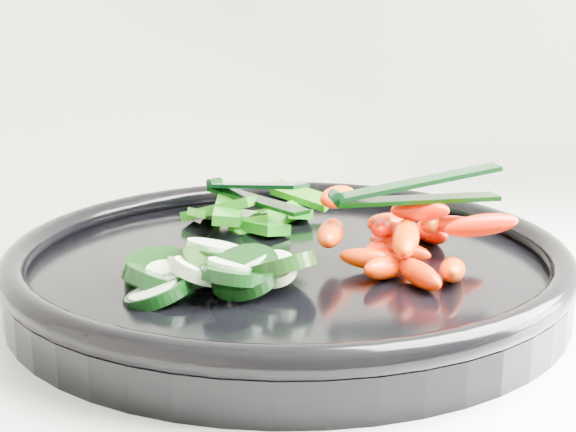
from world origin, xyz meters
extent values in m
cylinder|color=black|center=(-0.45, 1.66, 0.94)|extent=(0.49, 0.49, 0.02)
torus|color=black|center=(-0.45, 1.66, 0.96)|extent=(0.49, 0.49, 0.02)
cylinder|color=black|center=(-0.54, 1.60, 0.96)|extent=(0.04, 0.05, 0.02)
cylinder|color=#D9F6C5|center=(-0.54, 1.60, 0.96)|extent=(0.04, 0.04, 0.02)
cylinder|color=black|center=(-0.54, 1.62, 0.96)|extent=(0.06, 0.07, 0.03)
cylinder|color=#E3FBC9|center=(-0.51, 1.64, 0.96)|extent=(0.05, 0.05, 0.03)
cylinder|color=black|center=(-0.54, 1.64, 0.96)|extent=(0.06, 0.06, 0.03)
cylinder|color=beige|center=(-0.53, 1.63, 0.96)|extent=(0.03, 0.03, 0.02)
cylinder|color=black|center=(-0.51, 1.65, 0.96)|extent=(0.05, 0.05, 0.02)
cylinder|color=#D9F5C4|center=(-0.50, 1.65, 0.96)|extent=(0.04, 0.04, 0.02)
cylinder|color=black|center=(-0.52, 1.63, 0.96)|extent=(0.06, 0.06, 0.02)
cylinder|color=beige|center=(-0.51, 1.63, 0.96)|extent=(0.04, 0.04, 0.02)
cylinder|color=black|center=(-0.53, 1.62, 0.96)|extent=(0.06, 0.06, 0.03)
cylinder|color=beige|center=(-0.53, 1.62, 0.96)|extent=(0.03, 0.03, 0.02)
cylinder|color=black|center=(-0.47, 1.61, 0.97)|extent=(0.05, 0.06, 0.03)
cylinder|color=#C7E7B9|center=(-0.49, 1.61, 0.97)|extent=(0.04, 0.04, 0.02)
cylinder|color=black|center=(-0.50, 1.64, 0.97)|extent=(0.05, 0.05, 0.02)
cylinder|color=#CDEEBF|center=(-0.50, 1.65, 0.97)|extent=(0.05, 0.05, 0.02)
cylinder|color=black|center=(-0.51, 1.62, 0.97)|extent=(0.05, 0.05, 0.03)
cylinder|color=#DEF7C6|center=(-0.52, 1.61, 0.97)|extent=(0.04, 0.04, 0.02)
cylinder|color=black|center=(-0.49, 1.60, 0.97)|extent=(0.05, 0.05, 0.03)
cylinder|color=#DEF7C5|center=(-0.47, 1.60, 0.97)|extent=(0.03, 0.03, 0.02)
cylinder|color=black|center=(-0.50, 1.60, 0.97)|extent=(0.05, 0.05, 0.02)
cylinder|color=beige|center=(-0.50, 1.61, 0.97)|extent=(0.05, 0.04, 0.02)
ellipsoid|color=#EB2D00|center=(-0.40, 1.62, 0.96)|extent=(0.05, 0.03, 0.02)
ellipsoid|color=#DF0C00|center=(-0.38, 1.59, 0.96)|extent=(0.02, 0.05, 0.02)
ellipsoid|color=#FF2000|center=(-0.38, 1.66, 0.96)|extent=(0.02, 0.04, 0.02)
ellipsoid|color=#E93600|center=(-0.36, 1.59, 0.96)|extent=(0.04, 0.05, 0.03)
ellipsoid|color=#E90D00|center=(-0.39, 1.64, 0.96)|extent=(0.04, 0.04, 0.02)
ellipsoid|color=#FB2200|center=(-0.40, 1.60, 0.96)|extent=(0.04, 0.03, 0.02)
ellipsoid|color=red|center=(-0.38, 1.64, 0.96)|extent=(0.04, 0.03, 0.02)
ellipsoid|color=#FE0D00|center=(-0.34, 1.67, 0.96)|extent=(0.02, 0.05, 0.03)
ellipsoid|color=#F62600|center=(-0.36, 1.67, 0.96)|extent=(0.04, 0.05, 0.02)
ellipsoid|color=#EA3D00|center=(-0.42, 1.64, 0.98)|extent=(0.04, 0.06, 0.02)
ellipsoid|color=#FF6300|center=(-0.35, 1.65, 0.98)|extent=(0.04, 0.05, 0.03)
ellipsoid|color=red|center=(-0.39, 1.65, 0.98)|extent=(0.03, 0.04, 0.02)
ellipsoid|color=#F24900|center=(-0.38, 1.62, 0.98)|extent=(0.04, 0.06, 0.02)
ellipsoid|color=red|center=(-0.38, 1.65, 0.98)|extent=(0.05, 0.04, 0.02)
ellipsoid|color=#FF2100|center=(-0.34, 1.64, 0.98)|extent=(0.04, 0.02, 0.02)
ellipsoid|color=#F15200|center=(-0.41, 1.68, 0.99)|extent=(0.04, 0.05, 0.02)
ellipsoid|color=red|center=(-0.37, 1.63, 0.99)|extent=(0.04, 0.04, 0.02)
ellipsoid|color=#FB1600|center=(-0.34, 1.59, 0.99)|extent=(0.05, 0.02, 0.02)
cube|color=#206709|center=(-0.45, 1.76, 0.96)|extent=(0.03, 0.06, 0.02)
cube|color=#0A690A|center=(-0.45, 1.76, 0.96)|extent=(0.07, 0.05, 0.03)
cube|color=#106C0A|center=(-0.42, 1.77, 0.96)|extent=(0.02, 0.06, 0.02)
cube|color=#09630C|center=(-0.45, 1.73, 0.96)|extent=(0.04, 0.06, 0.02)
cube|color=#106D0A|center=(-0.44, 1.75, 0.96)|extent=(0.06, 0.04, 0.02)
cube|color=#16720A|center=(-0.48, 1.78, 0.96)|extent=(0.04, 0.05, 0.02)
cube|color=#09640F|center=(-0.48, 1.76, 0.97)|extent=(0.06, 0.05, 0.03)
cube|color=#09650E|center=(-0.47, 1.75, 0.97)|extent=(0.03, 0.07, 0.01)
cube|color=#166C0A|center=(-0.41, 1.78, 0.97)|extent=(0.05, 0.05, 0.02)
cylinder|color=black|center=(-0.42, 1.64, 1.00)|extent=(0.01, 0.01, 0.01)
cube|color=black|center=(-0.37, 1.63, 1.00)|extent=(0.11, 0.02, 0.00)
cube|color=black|center=(-0.37, 1.63, 1.01)|extent=(0.11, 0.02, 0.02)
cylinder|color=black|center=(-0.48, 1.80, 0.98)|extent=(0.01, 0.01, 0.01)
cube|color=black|center=(-0.45, 1.76, 0.97)|extent=(0.06, 0.11, 0.00)
cube|color=black|center=(-0.45, 1.76, 0.99)|extent=(0.06, 0.10, 0.02)
camera|label=1|loc=(-0.57, 1.16, 1.12)|focal=50.00mm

